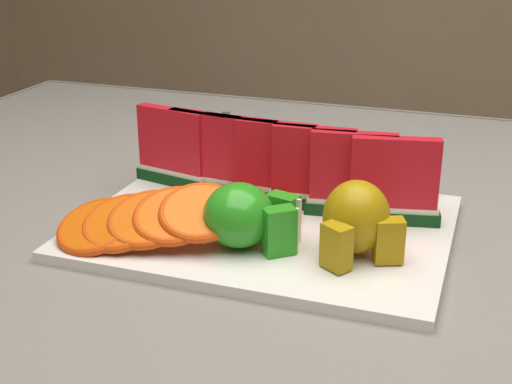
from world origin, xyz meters
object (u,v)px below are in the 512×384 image
at_px(platter, 266,227).
at_px(pear_cluster, 357,220).
at_px(apple_cluster, 246,217).
at_px(fork, 207,128).

distance_m(platter, pear_cluster, 0.13).
relative_size(platter, pear_cluster, 4.19).
height_order(apple_cluster, fork, apple_cluster).
bearing_deg(apple_cluster, pear_cluster, 8.36).
bearing_deg(fork, apple_cluster, -62.06).
height_order(platter, apple_cluster, apple_cluster).
bearing_deg(apple_cluster, platter, 89.69).
relative_size(pear_cluster, fork, 0.49).
bearing_deg(apple_cluster, fork, 117.94).
distance_m(platter, apple_cluster, 0.07).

